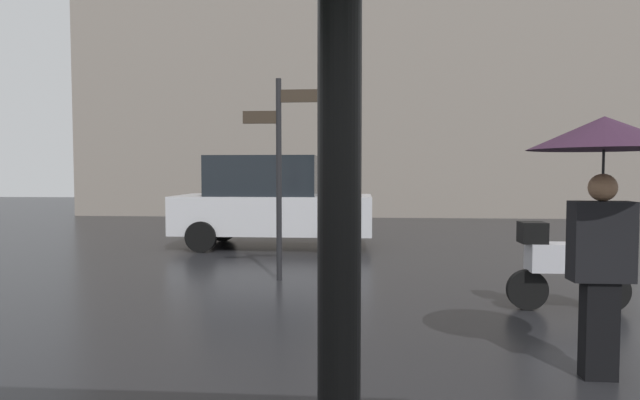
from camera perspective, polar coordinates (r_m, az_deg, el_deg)
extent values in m
cylinder|color=black|center=(1.16, 2.03, -14.95)|extent=(0.09, 0.09, 2.44)
cube|color=black|center=(4.72, 27.46, -12.13)|extent=(0.25, 0.16, 0.75)
cube|color=black|center=(4.59, 27.66, -3.91)|extent=(0.45, 0.20, 0.61)
sphere|color=#936B4C|center=(4.56, 27.79, 1.18)|extent=(0.21, 0.21, 0.21)
cylinder|color=black|center=(4.56, 27.83, 2.86)|extent=(0.02, 0.02, 0.30)
cone|color=#311A2E|center=(4.57, 27.91, 6.31)|extent=(1.11, 1.11, 0.25)
cylinder|color=black|center=(6.98, 28.32, -8.50)|extent=(0.46, 0.09, 0.46)
cylinder|color=black|center=(6.67, 21.12, -8.88)|extent=(0.46, 0.09, 0.46)
cube|color=silver|center=(6.75, 24.87, -5.54)|extent=(0.90, 0.32, 0.32)
cube|color=black|center=(6.58, 21.60, -3.22)|extent=(0.28, 0.28, 0.24)
cylinder|color=black|center=(6.86, 28.12, -2.53)|extent=(0.06, 0.06, 0.55)
cube|color=silver|center=(11.33, -4.87, -1.48)|extent=(4.06, 1.72, 0.78)
cube|color=black|center=(11.33, -5.90, 2.58)|extent=(2.23, 1.58, 0.82)
cylinder|color=black|center=(12.09, 1.97, -3.05)|extent=(0.61, 0.18, 0.61)
cylinder|color=black|center=(10.38, 1.61, -4.05)|extent=(0.61, 0.18, 0.61)
cylinder|color=black|center=(12.47, -10.24, -2.91)|extent=(0.61, 0.18, 0.61)
cylinder|color=black|center=(10.82, -12.51, -3.83)|extent=(0.61, 0.18, 0.61)
cylinder|color=black|center=(7.79, -4.38, 2.10)|extent=(0.08, 0.08, 2.91)
cube|color=#33281E|center=(7.83, -2.35, 10.97)|extent=(0.56, 0.04, 0.18)
cube|color=#33281E|center=(7.87, -6.30, 8.71)|extent=(0.52, 0.04, 0.18)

